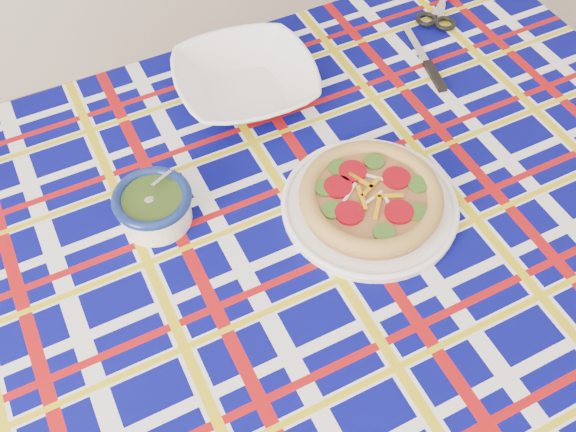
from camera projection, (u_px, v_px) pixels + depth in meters
name	position (u px, v px, depth m)	size (l,w,h in m)	color
dining_table	(270.00, 263.00, 1.19)	(1.75, 1.10, 0.82)	brown
tablecloth	(270.00, 255.00, 1.17)	(1.77, 1.12, 0.12)	#05065F
main_focaccia_plate	(371.00, 197.00, 1.14)	(0.33, 0.33, 0.06)	#945C34
pesto_bowl	(153.00, 204.00, 1.12)	(0.14, 0.14, 0.08)	#1E320D
serving_bowl	(246.00, 82.00, 1.32)	(0.29, 0.29, 0.07)	white
table_knife	(417.00, 46.00, 1.43)	(0.24, 0.02, 0.01)	silver
kitchen_scissors	(443.00, 1.00, 1.53)	(0.21, 0.10, 0.02)	silver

